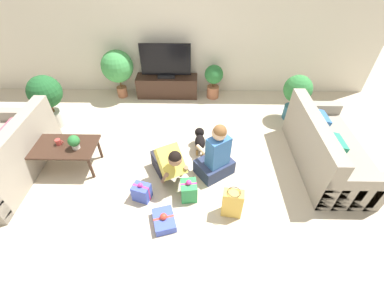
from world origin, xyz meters
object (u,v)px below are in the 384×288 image
object	(u,v)px
potted_plant_corner_left	(46,95)
potted_plant_corner_right	(297,93)
sofa_right	(325,149)
tv	(166,62)
sofa_left	(7,159)
gift_box_c	(164,220)
coffee_table	(61,148)
tabletop_plant	(74,142)
gift_bag_a	(232,203)
gift_box_a	(189,190)
mug	(58,142)
tv_console	(167,86)
person_sitting	(216,157)
person_kneeling	(168,163)
potted_plant_back_right	(214,78)
gift_box_b	(142,192)
potted_plant_back_left	(117,67)
dog	(200,139)

from	to	relation	value
potted_plant_corner_left	potted_plant_corner_right	bearing A→B (deg)	3.80
sofa_right	tv	size ratio (longest dim) A/B	1.76
sofa_left	gift_box_c	distance (m)	2.57
coffee_table	potted_plant_corner_right	bearing A→B (deg)	19.85
sofa_right	potted_plant_corner_right	distance (m)	1.30
tabletop_plant	gift_bag_a	bearing A→B (deg)	-19.27
potted_plant_corner_left	gift_box_a	bearing A→B (deg)	-33.10
gift_bag_a	mug	bearing A→B (deg)	161.19
tv_console	tv	world-z (taller)	tv
potted_plant_corner_right	person_sitting	world-z (taller)	person_sitting
sofa_left	person_sitting	size ratio (longest dim) A/B	1.92
person_kneeling	gift_bag_a	bearing A→B (deg)	-63.32
potted_plant_corner_left	tabletop_plant	size ratio (longest dim) A/B	4.49
potted_plant_corner_right	sofa_right	bearing A→B (deg)	-83.35
sofa_left	tv_console	bearing A→B (deg)	137.77
potted_plant_back_right	gift_box_b	xyz separation A→B (m)	(-1.11, -2.79, -0.32)
potted_plant_back_left	person_kneeling	distance (m)	2.73
tv_console	gift_box_b	xyz separation A→B (m)	(-0.11, -2.84, -0.10)
dog	gift_box_a	xyz separation A→B (m)	(-0.16, -1.04, -0.06)
potted_plant_corner_right	gift_box_b	size ratio (longest dim) A/B	2.89
tv	person_kneeling	size ratio (longest dim) A/B	1.31
sofa_right	potted_plant_back_right	distance (m)	2.63
coffee_table	gift_box_c	bearing A→B (deg)	-31.39
potted_plant_corner_left	dog	world-z (taller)	potted_plant_corner_left
coffee_table	gift_box_c	distance (m)	1.94
gift_bag_a	mug	xyz separation A→B (m)	(-2.55, 0.87, 0.26)
gift_box_b	tabletop_plant	distance (m)	1.25
sofa_left	gift_box_b	bearing A→B (deg)	77.85
sofa_left	gift_box_c	size ratio (longest dim) A/B	4.42
sofa_right	gift_box_a	xyz separation A→B (m)	(-2.11, -0.72, -0.16)
sofa_right	gift_box_a	distance (m)	2.23
person_kneeling	tabletop_plant	bearing A→B (deg)	144.84
tv_console	potted_plant_corner_right	world-z (taller)	potted_plant_corner_right
person_sitting	potted_plant_back_right	bearing A→B (deg)	-126.44
dog	tabletop_plant	size ratio (longest dim) A/B	2.43
gift_box_c	potted_plant_back_right	bearing A→B (deg)	76.53
tv_console	potted_plant_back_right	size ratio (longest dim) A/B	1.78
sofa_left	gift_box_a	distance (m)	2.76
coffee_table	sofa_left	bearing A→B (deg)	-168.65
potted_plant_back_right	tv_console	bearing A→B (deg)	177.15
sofa_left	tabletop_plant	distance (m)	1.08
sofa_left	tv	xyz separation A→B (m)	(2.17, 2.40, 0.47)
potted_plant_corner_right	mug	bearing A→B (deg)	-160.75
potted_plant_corner_right	tv_console	bearing A→B (deg)	161.71
potted_plant_back_right	tabletop_plant	world-z (taller)	potted_plant_back_right
tv_console	gift_box_a	bearing A→B (deg)	-78.90
sofa_left	gift_box_a	size ratio (longest dim) A/B	5.20
coffee_table	person_sitting	distance (m)	2.34
potted_plant_corner_right	dog	size ratio (longest dim) A/B	1.66
tv_console	tv	xyz separation A→B (m)	(-0.00, 0.00, 0.54)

